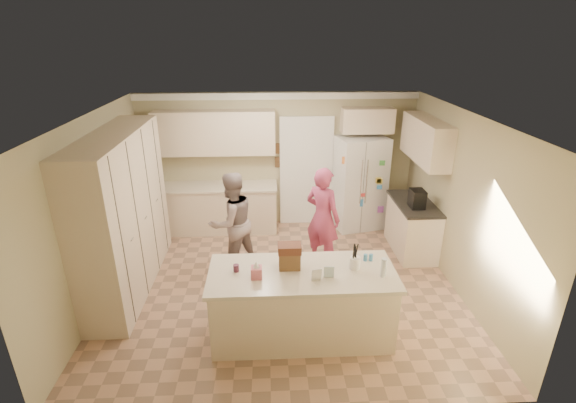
{
  "coord_description": "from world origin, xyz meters",
  "views": [
    {
      "loc": [
        -0.19,
        -5.43,
        3.64
      ],
      "look_at": [
        0.1,
        0.35,
        1.25
      ],
      "focal_mm": 26.0,
      "sensor_mm": 36.0,
      "label": 1
    }
  ],
  "objects_px": {
    "teen_girl": "(323,217)",
    "coffee_maker": "(417,199)",
    "utensil_crock": "(355,263)",
    "teen_boy": "(232,222)",
    "tissue_box": "(257,272)",
    "refrigerator": "(359,183)",
    "dollhouse_body": "(290,260)",
    "island_base": "(302,305)"
  },
  "relations": [
    {
      "from": "dollhouse_body",
      "to": "tissue_box",
      "type": "bearing_deg",
      "value": -153.43
    },
    {
      "from": "tissue_box",
      "to": "dollhouse_body",
      "type": "relative_size",
      "value": 0.54
    },
    {
      "from": "teen_boy",
      "to": "refrigerator",
      "type": "bearing_deg",
      "value": 175.31
    },
    {
      "from": "utensil_crock",
      "to": "teen_boy",
      "type": "xyz_separation_m",
      "value": [
        -1.63,
        1.63,
        -0.18
      ]
    },
    {
      "from": "refrigerator",
      "to": "teen_girl",
      "type": "xyz_separation_m",
      "value": [
        -0.89,
        -1.43,
        -0.06
      ]
    },
    {
      "from": "teen_boy",
      "to": "teen_girl",
      "type": "xyz_separation_m",
      "value": [
        1.45,
        0.05,
        0.02
      ]
    },
    {
      "from": "utensil_crock",
      "to": "dollhouse_body",
      "type": "bearing_deg",
      "value": 176.42
    },
    {
      "from": "coffee_maker",
      "to": "dollhouse_body",
      "type": "relative_size",
      "value": 1.15
    },
    {
      "from": "utensil_crock",
      "to": "teen_girl",
      "type": "xyz_separation_m",
      "value": [
        -0.18,
        1.69,
        -0.16
      ]
    },
    {
      "from": "utensil_crock",
      "to": "teen_boy",
      "type": "height_order",
      "value": "teen_boy"
    },
    {
      "from": "dollhouse_body",
      "to": "teen_boy",
      "type": "xyz_separation_m",
      "value": [
        -0.83,
        1.58,
        -0.21
      ]
    },
    {
      "from": "refrigerator",
      "to": "dollhouse_body",
      "type": "distance_m",
      "value": 3.43
    },
    {
      "from": "coffee_maker",
      "to": "utensil_crock",
      "type": "height_order",
      "value": "coffee_maker"
    },
    {
      "from": "coffee_maker",
      "to": "utensil_crock",
      "type": "relative_size",
      "value": 2.0
    },
    {
      "from": "coffee_maker",
      "to": "teen_girl",
      "type": "xyz_separation_m",
      "value": [
        -1.58,
        -0.16,
        -0.23
      ]
    },
    {
      "from": "tissue_box",
      "to": "teen_boy",
      "type": "distance_m",
      "value": 1.84
    },
    {
      "from": "tissue_box",
      "to": "teen_girl",
      "type": "xyz_separation_m",
      "value": [
        1.02,
        1.84,
        -0.15
      ]
    },
    {
      "from": "teen_girl",
      "to": "dollhouse_body",
      "type": "bearing_deg",
      "value": 109.37
    },
    {
      "from": "refrigerator",
      "to": "tissue_box",
      "type": "distance_m",
      "value": 3.79
    },
    {
      "from": "tissue_box",
      "to": "teen_girl",
      "type": "height_order",
      "value": "teen_girl"
    },
    {
      "from": "dollhouse_body",
      "to": "coffee_maker",
      "type": "bearing_deg",
      "value": 39.29
    },
    {
      "from": "teen_girl",
      "to": "utensil_crock",
      "type": "bearing_deg",
      "value": 136.2
    },
    {
      "from": "coffee_maker",
      "to": "tissue_box",
      "type": "relative_size",
      "value": 2.14
    },
    {
      "from": "tissue_box",
      "to": "teen_girl",
      "type": "distance_m",
      "value": 2.11
    },
    {
      "from": "coffee_maker",
      "to": "utensil_crock",
      "type": "distance_m",
      "value": 2.32
    },
    {
      "from": "teen_girl",
      "to": "coffee_maker",
      "type": "bearing_deg",
      "value": -133.87
    },
    {
      "from": "coffee_maker",
      "to": "tissue_box",
      "type": "xyz_separation_m",
      "value": [
        -2.6,
        -2.0,
        -0.07
      ]
    },
    {
      "from": "tissue_box",
      "to": "teen_boy",
      "type": "relative_size",
      "value": 0.09
    },
    {
      "from": "island_base",
      "to": "teen_girl",
      "type": "xyz_separation_m",
      "value": [
        0.47,
        1.74,
        0.4
      ]
    },
    {
      "from": "island_base",
      "to": "utensil_crock",
      "type": "distance_m",
      "value": 0.86
    },
    {
      "from": "tissue_box",
      "to": "dollhouse_body",
      "type": "height_order",
      "value": "dollhouse_body"
    },
    {
      "from": "refrigerator",
      "to": "utensil_crock",
      "type": "distance_m",
      "value": 3.2
    },
    {
      "from": "island_base",
      "to": "dollhouse_body",
      "type": "xyz_separation_m",
      "value": [
        -0.15,
        0.1,
        0.6
      ]
    },
    {
      "from": "coffee_maker",
      "to": "dollhouse_body",
      "type": "bearing_deg",
      "value": -140.71
    },
    {
      "from": "teen_boy",
      "to": "dollhouse_body",
      "type": "bearing_deg",
      "value": 80.51
    },
    {
      "from": "utensil_crock",
      "to": "teen_boy",
      "type": "distance_m",
      "value": 2.31
    },
    {
      "from": "coffee_maker",
      "to": "teen_boy",
      "type": "distance_m",
      "value": 3.05
    },
    {
      "from": "teen_boy",
      "to": "tissue_box",
      "type": "bearing_deg",
      "value": 66.38
    },
    {
      "from": "coffee_maker",
      "to": "tissue_box",
      "type": "bearing_deg",
      "value": -142.43
    },
    {
      "from": "utensil_crock",
      "to": "tissue_box",
      "type": "height_order",
      "value": "utensil_crock"
    },
    {
      "from": "island_base",
      "to": "utensil_crock",
      "type": "bearing_deg",
      "value": 4.4
    },
    {
      "from": "refrigerator",
      "to": "island_base",
      "type": "distance_m",
      "value": 3.48
    }
  ]
}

